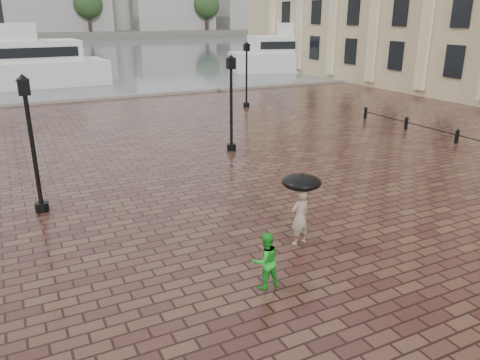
{
  "coord_description": "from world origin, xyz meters",
  "views": [
    {
      "loc": [
        -6.55,
        -5.98,
        6.21
      ],
      "look_at": [
        -0.41,
        6.27,
        1.4
      ],
      "focal_mm": 35.0,
      "sensor_mm": 36.0,
      "label": 1
    }
  ],
  "objects_px": {
    "street_lamps": "(119,99)",
    "ferry_far": "(325,51)",
    "child_pedestrian": "(265,261)",
    "adult_pedestrian": "(300,217)"
  },
  "relations": [
    {
      "from": "street_lamps",
      "to": "adult_pedestrian",
      "type": "relative_size",
      "value": 12.86
    },
    {
      "from": "street_lamps",
      "to": "child_pedestrian",
      "type": "relative_size",
      "value": 15.06
    },
    {
      "from": "adult_pedestrian",
      "to": "ferry_far",
      "type": "distance_m",
      "value": 47.05
    },
    {
      "from": "adult_pedestrian",
      "to": "street_lamps",
      "type": "bearing_deg",
      "value": -87.57
    },
    {
      "from": "ferry_far",
      "to": "child_pedestrian",
      "type": "bearing_deg",
      "value": -113.51
    },
    {
      "from": "ferry_far",
      "to": "street_lamps",
      "type": "bearing_deg",
      "value": -127.12
    },
    {
      "from": "child_pedestrian",
      "to": "ferry_far",
      "type": "relative_size",
      "value": 0.06
    },
    {
      "from": "street_lamps",
      "to": "ferry_far",
      "type": "bearing_deg",
      "value": 38.45
    },
    {
      "from": "street_lamps",
      "to": "child_pedestrian",
      "type": "bearing_deg",
      "value": -90.32
    },
    {
      "from": "street_lamps",
      "to": "ferry_far",
      "type": "xyz_separation_m",
      "value": [
        30.33,
        24.08,
        -0.07
      ]
    }
  ]
}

